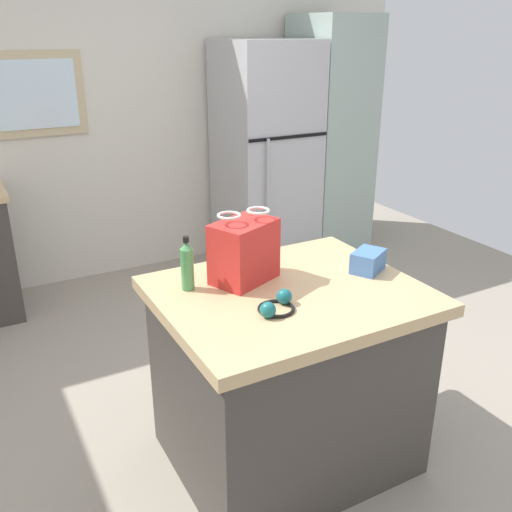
{
  "coord_description": "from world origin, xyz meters",
  "views": [
    {
      "loc": [
        -1.14,
        -2.18,
        1.92
      ],
      "look_at": [
        0.04,
        -0.02,
        0.93
      ],
      "focal_mm": 39.86,
      "sensor_mm": 36.0,
      "label": 1
    }
  ],
  "objects_px": {
    "bottle": "(187,266)",
    "kitchen_island": "(287,376)",
    "small_box": "(368,261)",
    "ear_defenders": "(276,305)",
    "refrigerator": "(265,157)",
    "shopping_bag": "(244,251)",
    "tall_cabinet": "(329,139)"
  },
  "relations": [
    {
      "from": "shopping_bag",
      "to": "ear_defenders",
      "type": "height_order",
      "value": "shopping_bag"
    },
    {
      "from": "refrigerator",
      "to": "shopping_bag",
      "type": "relative_size",
      "value": 5.57
    },
    {
      "from": "shopping_bag",
      "to": "ear_defenders",
      "type": "bearing_deg",
      "value": -94.2
    },
    {
      "from": "ear_defenders",
      "to": "bottle",
      "type": "bearing_deg",
      "value": 123.29
    },
    {
      "from": "small_box",
      "to": "bottle",
      "type": "xyz_separation_m",
      "value": [
        -0.8,
        0.21,
        0.06
      ]
    },
    {
      "from": "refrigerator",
      "to": "small_box",
      "type": "xyz_separation_m",
      "value": [
        -0.71,
        -2.22,
        0.01
      ]
    },
    {
      "from": "small_box",
      "to": "bottle",
      "type": "height_order",
      "value": "bottle"
    },
    {
      "from": "refrigerator",
      "to": "ear_defenders",
      "type": "height_order",
      "value": "refrigerator"
    },
    {
      "from": "kitchen_island",
      "to": "ear_defenders",
      "type": "bearing_deg",
      "value": -137.21
    },
    {
      "from": "refrigerator",
      "to": "shopping_bag",
      "type": "distance_m",
      "value": 2.4
    },
    {
      "from": "bottle",
      "to": "shopping_bag",
      "type": "bearing_deg",
      "value": -7.39
    },
    {
      "from": "bottle",
      "to": "kitchen_island",
      "type": "bearing_deg",
      "value": -29.82
    },
    {
      "from": "small_box",
      "to": "ear_defenders",
      "type": "relative_size",
      "value": 0.78
    },
    {
      "from": "kitchen_island",
      "to": "shopping_bag",
      "type": "height_order",
      "value": "shopping_bag"
    },
    {
      "from": "small_box",
      "to": "bottle",
      "type": "relative_size",
      "value": 0.67
    },
    {
      "from": "shopping_bag",
      "to": "ear_defenders",
      "type": "relative_size",
      "value": 1.61
    },
    {
      "from": "bottle",
      "to": "ear_defenders",
      "type": "height_order",
      "value": "bottle"
    },
    {
      "from": "refrigerator",
      "to": "bottle",
      "type": "height_order",
      "value": "refrigerator"
    },
    {
      "from": "shopping_bag",
      "to": "bottle",
      "type": "bearing_deg",
      "value": 172.61
    },
    {
      "from": "tall_cabinet",
      "to": "bottle",
      "type": "bearing_deg",
      "value": -137.16
    },
    {
      "from": "shopping_bag",
      "to": "small_box",
      "type": "xyz_separation_m",
      "value": [
        0.55,
        -0.18,
        -0.09
      ]
    },
    {
      "from": "refrigerator",
      "to": "bottle",
      "type": "bearing_deg",
      "value": -127.08
    },
    {
      "from": "refrigerator",
      "to": "bottle",
      "type": "distance_m",
      "value": 2.51
    },
    {
      "from": "tall_cabinet",
      "to": "ear_defenders",
      "type": "distance_m",
      "value": 3.05
    },
    {
      "from": "shopping_bag",
      "to": "bottle",
      "type": "height_order",
      "value": "shopping_bag"
    },
    {
      "from": "refrigerator",
      "to": "small_box",
      "type": "distance_m",
      "value": 2.33
    },
    {
      "from": "tall_cabinet",
      "to": "shopping_bag",
      "type": "bearing_deg",
      "value": -133.11
    },
    {
      "from": "kitchen_island",
      "to": "bottle",
      "type": "relative_size",
      "value": 4.62
    },
    {
      "from": "small_box",
      "to": "ear_defenders",
      "type": "bearing_deg",
      "value": -166.4
    },
    {
      "from": "bottle",
      "to": "refrigerator",
      "type": "bearing_deg",
      "value": 52.92
    },
    {
      "from": "tall_cabinet",
      "to": "kitchen_island",
      "type": "bearing_deg",
      "value": -128.77
    },
    {
      "from": "ear_defenders",
      "to": "kitchen_island",
      "type": "bearing_deg",
      "value": 42.79
    }
  ]
}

